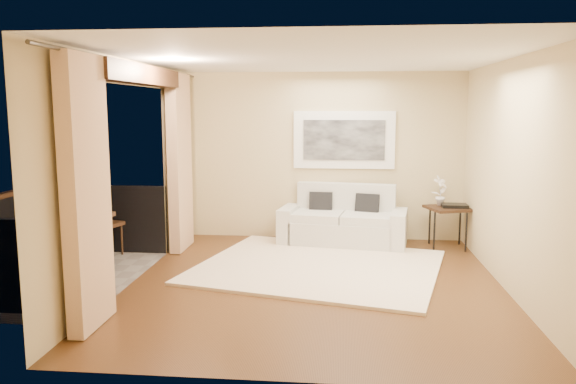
# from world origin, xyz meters

# --- Properties ---
(floor) EXTENTS (5.00, 5.00, 0.00)m
(floor) POSITION_xyz_m (0.00, 0.00, 0.00)
(floor) COLOR #563419
(floor) RESTS_ON ground
(room_shell) EXTENTS (5.00, 6.40, 5.00)m
(room_shell) POSITION_xyz_m (-2.13, 0.00, 2.52)
(room_shell) COLOR white
(room_shell) RESTS_ON ground
(balcony) EXTENTS (1.81, 2.60, 1.17)m
(balcony) POSITION_xyz_m (-3.31, 0.00, 0.18)
(balcony) COLOR #605B56
(balcony) RESTS_ON ground
(curtains) EXTENTS (0.16, 4.80, 2.64)m
(curtains) POSITION_xyz_m (-2.11, 0.00, 1.34)
(curtains) COLOR #DBAF86
(curtains) RESTS_ON ground
(artwork) EXTENTS (1.62, 0.07, 0.92)m
(artwork) POSITION_xyz_m (0.33, 2.46, 1.62)
(artwork) COLOR white
(artwork) RESTS_ON room_shell
(rug) EXTENTS (3.64, 3.35, 0.04)m
(rug) POSITION_xyz_m (0.01, 0.69, 0.02)
(rug) COLOR #FEE9CC
(rug) RESTS_ON floor
(sofa) EXTENTS (2.05, 1.12, 0.93)m
(sofa) POSITION_xyz_m (0.34, 2.09, 0.33)
(sofa) COLOR silver
(sofa) RESTS_ON floor
(side_table) EXTENTS (0.74, 0.74, 0.64)m
(side_table) POSITION_xyz_m (1.93, 2.00, 0.58)
(side_table) COLOR #311C10
(side_table) RESTS_ON floor
(tray) EXTENTS (0.39, 0.29, 0.05)m
(tray) POSITION_xyz_m (2.02, 1.99, 0.66)
(tray) COLOR black
(tray) RESTS_ON side_table
(orchid) EXTENTS (0.29, 0.28, 0.47)m
(orchid) POSITION_xyz_m (1.82, 2.12, 0.87)
(orchid) COLOR white
(orchid) RESTS_ON side_table
(bistro_table) EXTENTS (0.76, 0.76, 0.81)m
(bistro_table) POSITION_xyz_m (-2.97, -0.06, 0.73)
(bistro_table) COLOR #311C10
(bistro_table) RESTS_ON balcony
(balcony_chair_far) EXTENTS (0.55, 0.55, 1.02)m
(balcony_chair_far) POSITION_xyz_m (-3.14, 0.90, 0.59)
(balcony_chair_far) COLOR #311C10
(balcony_chair_far) RESTS_ON balcony
(balcony_chair_near) EXTENTS (0.45, 0.46, 0.91)m
(balcony_chair_near) POSITION_xyz_m (-2.93, -0.91, 0.52)
(balcony_chair_near) COLOR #311C10
(balcony_chair_near) RESTS_ON balcony
(ice_bucket) EXTENTS (0.18, 0.18, 0.20)m
(ice_bucket) POSITION_xyz_m (-3.08, 0.07, 0.91)
(ice_bucket) COLOR silver
(ice_bucket) RESTS_ON bistro_table
(candle) EXTENTS (0.06, 0.06, 0.07)m
(candle) POSITION_xyz_m (-2.95, 0.11, 0.85)
(candle) COLOR red
(candle) RESTS_ON bistro_table
(vase) EXTENTS (0.04, 0.04, 0.18)m
(vase) POSITION_xyz_m (-3.01, -0.20, 0.90)
(vase) COLOR white
(vase) RESTS_ON bistro_table
(glass_a) EXTENTS (0.06, 0.06, 0.12)m
(glass_a) POSITION_xyz_m (-2.79, -0.10, 0.87)
(glass_a) COLOR silver
(glass_a) RESTS_ON bistro_table
(glass_b) EXTENTS (0.06, 0.06, 0.12)m
(glass_b) POSITION_xyz_m (-2.80, -0.05, 0.87)
(glass_b) COLOR silver
(glass_b) RESTS_ON bistro_table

